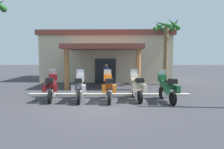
# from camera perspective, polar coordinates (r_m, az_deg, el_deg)

# --- Properties ---
(ground_plane) EXTENTS (80.00, 80.00, 0.00)m
(ground_plane) POSITION_cam_1_polar(r_m,az_deg,el_deg) (9.82, -3.73, -8.88)
(ground_plane) COLOR #38383D
(motel_building) EXTENTS (12.15, 10.05, 4.58)m
(motel_building) POSITION_cam_1_polar(r_m,az_deg,el_deg) (20.52, -1.43, 5.17)
(motel_building) COLOR beige
(motel_building) RESTS_ON ground_plane
(motorcycle_maroon) EXTENTS (0.85, 2.20, 1.61)m
(motorcycle_maroon) POSITION_cam_1_polar(r_m,az_deg,el_deg) (11.51, -16.36, -3.42)
(motorcycle_maroon) COLOR black
(motorcycle_maroon) RESTS_ON ground_plane
(motorcycle_silver) EXTENTS (0.74, 2.21, 1.61)m
(motorcycle_silver) POSITION_cam_1_polar(r_m,az_deg,el_deg) (11.00, -8.98, -3.67)
(motorcycle_silver) COLOR black
(motorcycle_silver) RESTS_ON ground_plane
(motorcycle_orange) EXTENTS (0.73, 2.21, 1.61)m
(motorcycle_orange) POSITION_cam_1_polar(r_m,az_deg,el_deg) (10.80, -1.01, -3.77)
(motorcycle_orange) COLOR black
(motorcycle_orange) RESTS_ON ground_plane
(motorcycle_cream) EXTENTS (0.74, 2.21, 1.61)m
(motorcycle_cream) POSITION_cam_1_polar(r_m,az_deg,el_deg) (11.12, 6.92, -3.55)
(motorcycle_cream) COLOR black
(motorcycle_cream) RESTS_ON ground_plane
(motorcycle_green) EXTENTS (0.76, 2.21, 1.61)m
(motorcycle_green) POSITION_cam_1_polar(r_m,az_deg,el_deg) (11.06, 15.02, -3.75)
(motorcycle_green) COLOR black
(motorcycle_green) RESTS_ON ground_plane
(pedestrian) EXTENTS (0.44, 0.35, 1.74)m
(pedestrian) POSITION_cam_1_polar(r_m,az_deg,el_deg) (15.76, -1.49, 0.28)
(pedestrian) COLOR #3F334C
(pedestrian) RESTS_ON ground_plane
(palm_tree_near_portico) EXTENTS (2.18, 2.27, 5.36)m
(palm_tree_near_portico) POSITION_cam_1_polar(r_m,az_deg,el_deg) (17.38, 14.77, 10.42)
(palm_tree_near_portico) COLOR brown
(palm_tree_near_portico) RESTS_ON ground_plane
(curb_strip) EXTENTS (9.62, 0.36, 0.12)m
(curb_strip) POSITION_cam_1_polar(r_m,az_deg,el_deg) (12.41, -0.83, -5.56)
(curb_strip) COLOR #ADA89E
(curb_strip) RESTS_ON ground_plane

